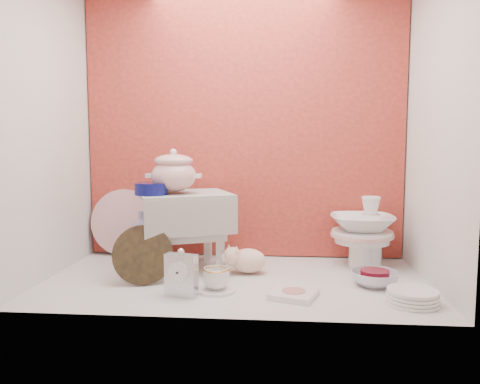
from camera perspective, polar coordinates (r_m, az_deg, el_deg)
The scene contains 17 objects.
ground at distance 2.28m, azimuth -0.55°, elevation -10.63°, with size 1.80×1.80×0.00m, color silver.
niche_shell at distance 2.38m, azimuth -0.16°, elevation 12.73°, with size 1.86×1.03×1.53m.
step_stool at distance 2.45m, azimuth -6.77°, elevation -4.70°, with size 0.45×0.39×0.40m, color silver, non-canonical shape.
soup_tureen at distance 2.38m, azimuth -8.06°, elevation 2.54°, with size 0.27×0.27×0.23m, color white, non-canonical shape.
cobalt_bowl at distance 2.35m, azimuth -10.73°, elevation 0.39°, with size 0.16×0.16×0.06m, color #0A0E50.
floral_platter at distance 2.80m, azimuth -13.88°, elevation -3.61°, with size 0.39×0.06×0.38m, color white, non-canonical shape.
blue_white_vase at distance 2.69m, azimuth -11.74°, elevation -5.17°, with size 0.26×0.26×0.27m, color white.
lacquer_tray at distance 2.23m, azimuth -11.71°, elevation -7.51°, with size 0.28×0.09×0.27m, color black, non-canonical shape.
mantel_clock at distance 2.03m, azimuth -7.15°, elevation -9.73°, with size 0.14×0.05×0.20m, color silver.
plush_pig at distance 2.37m, azimuth 1.01°, elevation -8.29°, with size 0.23×0.16×0.14m, color beige.
teacup_saucer at distance 2.11m, azimuth -2.91°, elevation -11.80°, with size 0.17×0.17×0.01m, color white.
gold_rim_teacup at distance 2.09m, azimuth -2.92°, elevation -10.42°, with size 0.12×0.12×0.09m, color white.
lattice_dish at distance 2.05m, azimuth 6.52°, elevation -12.21°, with size 0.18×0.18×0.03m, color white.
dinner_plate_stack at distance 2.07m, azimuth 20.20°, elevation -11.83°, with size 0.21×0.21×0.06m, color white.
crystal_bowl at distance 2.26m, azimuth 16.04°, elevation -10.06°, with size 0.21×0.21×0.07m, color silver.
clear_glass_vase at distance 2.57m, azimuth 15.60°, elevation -6.34°, with size 0.11×0.11×0.22m, color silver.
porcelain_tower at distance 2.55m, azimuth 14.59°, elevation -4.69°, with size 0.33×0.33×0.38m, color white, non-canonical shape.
Camera 1 is at (0.21, -2.17, 0.65)m, focal length 35.13 mm.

